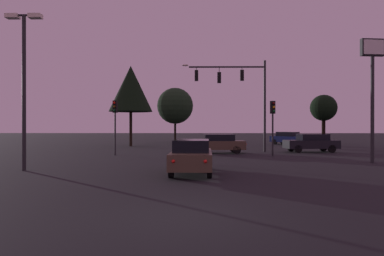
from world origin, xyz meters
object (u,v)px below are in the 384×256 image
object	(u,v)px
traffic_light_corner_right	(273,117)
tree_behind_sign	(324,108)
tree_left_far	(175,106)
car_crossing_right	(311,143)
traffic_signal_mast_arm	(239,87)
traffic_light_corner_left	(115,116)
car_nearside_lane	(192,156)
car_crossing_left	(218,143)
tree_center_horizon	(131,89)
store_sign_illuminated	(372,72)
parking_lot_lamp_post	(24,70)
car_far_lane	(288,138)

from	to	relation	value
traffic_light_corner_right	tree_behind_sign	bearing A→B (deg)	60.10
traffic_light_corner_right	tree_left_far	distance (m)	23.53
car_crossing_right	tree_left_far	size ratio (longest dim) A/B	0.59
traffic_signal_mast_arm	traffic_light_corner_left	bearing A→B (deg)	-160.32
car_crossing_right	tree_behind_sign	xyz separation A→B (m)	(6.55, 14.52, 3.70)
car_nearside_lane	car_crossing_left	distance (m)	11.62
car_crossing_right	traffic_light_corner_right	bearing A→B (deg)	-135.48
car_crossing_right	traffic_signal_mast_arm	bearing A→B (deg)	178.38
car_crossing_left	tree_center_horizon	world-z (taller)	tree_center_horizon
traffic_light_corner_left	car_crossing_right	distance (m)	16.07
tree_left_far	tree_center_horizon	size ratio (longest dim) A/B	0.86
traffic_signal_mast_arm	store_sign_illuminated	xyz separation A→B (m)	(6.68, -8.39, -0.17)
tree_behind_sign	tree_center_horizon	world-z (taller)	tree_center_horizon
traffic_light_corner_left	traffic_light_corner_right	world-z (taller)	traffic_light_corner_left
car_nearside_lane	store_sign_illuminated	size ratio (longest dim) A/B	0.62
traffic_signal_mast_arm	store_sign_illuminated	distance (m)	10.73
car_crossing_left	tree_center_horizon	distance (m)	14.08
traffic_light_corner_left	car_crossing_right	xyz separation A→B (m)	(15.59, 3.27, -2.09)
traffic_light_corner_left	tree_center_horizon	xyz separation A→B (m)	(-1.15, 11.46, 3.38)
traffic_signal_mast_arm	parking_lot_lamp_post	xyz separation A→B (m)	(-11.79, -12.12, -0.65)
store_sign_illuminated	tree_behind_sign	bearing A→B (deg)	75.55
tree_center_horizon	tree_left_far	bearing A→B (deg)	66.45
traffic_light_corner_right	traffic_light_corner_left	bearing A→B (deg)	176.03
car_crossing_right	tree_behind_sign	world-z (taller)	tree_behind_sign
car_nearside_lane	car_crossing_left	xyz separation A→B (m)	(1.90, 11.46, 0.00)
tree_behind_sign	tree_center_horizon	size ratio (longest dim) A/B	0.71
traffic_light_corner_right	tree_center_horizon	xyz separation A→B (m)	(-12.61, 12.25, 3.45)
car_crossing_left	parking_lot_lamp_post	distance (m)	15.12
tree_behind_sign	traffic_light_corner_left	bearing A→B (deg)	-141.23
traffic_light_corner_right	parking_lot_lamp_post	distance (m)	15.89
car_nearside_lane	tree_behind_sign	size ratio (longest dim) A/B	0.72
parking_lot_lamp_post	tree_left_far	distance (m)	30.21
tree_center_horizon	car_crossing_right	bearing A→B (deg)	-26.06
traffic_light_corner_left	car_far_lane	xyz separation A→B (m)	(16.93, 15.03, -2.09)
car_far_lane	parking_lot_lamp_post	size ratio (longest dim) A/B	0.59
parking_lot_lamp_post	store_sign_illuminated	world-z (taller)	parking_lot_lamp_post
parking_lot_lamp_post	tree_center_horizon	distance (m)	20.22
parking_lot_lamp_post	tree_behind_sign	bearing A→B (deg)	47.42
traffic_light_corner_left	car_far_lane	size ratio (longest dim) A/B	0.92
traffic_signal_mast_arm	store_sign_illuminated	world-z (taller)	traffic_signal_mast_arm
tree_center_horizon	traffic_light_corner_right	bearing A→B (deg)	-44.17
traffic_light_corner_left	car_crossing_left	xyz separation A→B (m)	(7.74, 2.00, -2.09)
parking_lot_lamp_post	car_nearside_lane	bearing A→B (deg)	-5.49
traffic_light_corner_left	parking_lot_lamp_post	distance (m)	9.16
car_crossing_left	tree_center_horizon	xyz separation A→B (m)	(-8.89, 9.45, 5.47)
traffic_light_corner_right	car_far_lane	bearing A→B (deg)	70.95
car_nearside_lane	car_far_lane	xyz separation A→B (m)	(11.09, 24.49, -0.00)
traffic_signal_mast_arm	car_far_lane	xyz separation A→B (m)	(7.32, 11.59, -4.64)
car_crossing_right	parking_lot_lamp_post	world-z (taller)	parking_lot_lamp_post
traffic_light_corner_right	tree_center_horizon	world-z (taller)	tree_center_horizon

